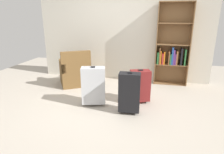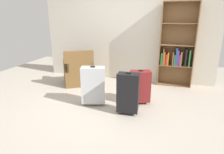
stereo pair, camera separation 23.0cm
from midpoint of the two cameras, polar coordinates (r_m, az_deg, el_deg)
ground_plane at (r=3.80m, az=-0.14°, el=-8.83°), size 7.97×7.97×0.00m
back_wall at (r=5.25m, az=5.69°, el=13.20°), size 4.56×0.10×2.60m
bookshelf at (r=5.06m, az=19.67°, el=7.84°), size 0.81×0.26×2.02m
armchair at (r=5.02m, az=-8.57°, el=1.48°), size 0.96×0.96×0.90m
mug at (r=4.79m, az=-2.21°, el=-2.50°), size 0.12×0.08×0.10m
suitcase_dark_red at (r=3.88m, az=10.00°, el=-2.73°), size 0.43×0.34×0.69m
suitcase_silver at (r=3.76m, az=-3.78°, el=-2.40°), size 0.49×0.34×0.78m
suitcase_black at (r=3.43m, az=6.63°, el=-4.63°), size 0.38×0.24×0.77m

